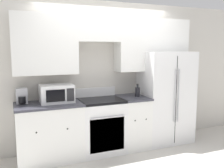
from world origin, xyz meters
TOP-DOWN VIEW (x-y plane):
  - ground_plane at (0.00, 0.00)m, footprint 12.00×12.00m
  - wall_back at (0.01, 0.58)m, footprint 8.00×0.39m
  - lower_cabinets_left at (-1.07, 0.31)m, footprint 1.03×0.64m
  - lower_cabinets_right at (0.40, 0.31)m, footprint 0.49×0.64m
  - oven_range at (-0.20, 0.31)m, footprint 0.74×0.65m
  - refrigerator at (1.10, 0.34)m, footprint 0.94×0.71m
  - microwave at (-0.94, 0.36)m, footprint 0.52×0.39m
  - bottle at (0.49, 0.29)m, footprint 0.08×0.08m
  - electric_kettle at (-1.46, 0.46)m, footprint 0.17×0.22m

SIDE VIEW (x-z plane):
  - ground_plane at x=0.00m, z-range 0.00..0.00m
  - lower_cabinets_left at x=-1.07m, z-range 0.00..0.92m
  - lower_cabinets_right at x=0.40m, z-range 0.00..0.92m
  - oven_range at x=-0.20m, z-range -0.07..1.01m
  - refrigerator at x=1.10m, z-range 0.00..1.71m
  - bottle at x=0.49m, z-range 0.90..1.12m
  - electric_kettle at x=-1.46m, z-range 0.91..1.15m
  - microwave at x=-0.94m, z-range 0.92..1.20m
  - wall_back at x=0.01m, z-range 0.23..2.83m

